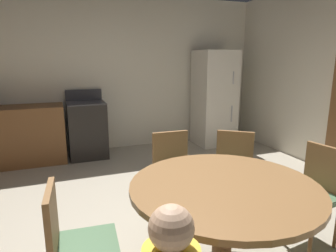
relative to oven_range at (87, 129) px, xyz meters
name	(u,v)px	position (x,y,z in m)	size (l,w,h in m)	color
ground_plane	(169,237)	(0.44, -2.65, -0.47)	(14.00, 14.00, 0.00)	#A89E89
wall_back	(107,74)	(0.44, 0.40, 0.88)	(5.88, 0.12, 2.70)	silver
kitchen_counter	(0,137)	(-1.28, 0.00, -0.02)	(1.85, 0.60, 0.90)	brown
oven_range	(87,129)	(0.00, 0.00, 0.00)	(0.60, 0.60, 1.10)	black
refrigerator	(214,98)	(2.35, -0.05, 0.41)	(0.68, 0.68, 1.76)	silver
dining_table	(224,204)	(0.61, -3.29, 0.14)	(1.31, 1.31, 0.76)	olive
chair_west	(74,243)	(-0.40, -3.21, 0.03)	(0.43, 0.43, 0.87)	olive
chair_north	(174,169)	(0.64, -2.28, 0.03)	(0.41, 0.41, 0.87)	olive
chair_northeast	(233,169)	(1.21, -2.48, 0.03)	(0.56, 0.56, 0.87)	olive
chair_east	(315,189)	(1.60, -3.15, 0.03)	(0.45, 0.45, 0.87)	olive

